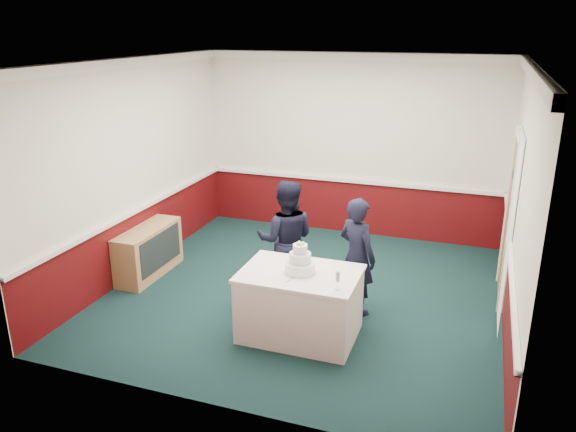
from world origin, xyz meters
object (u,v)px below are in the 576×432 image
(cake_table, at_px, (300,303))
(wedding_cake, at_px, (300,263))
(sideboard, at_px, (149,251))
(champagne_flute, at_px, (338,277))
(person_woman, at_px, (357,256))
(person_man, at_px, (286,240))
(cake_knife, at_px, (292,279))

(cake_table, xyz_separation_m, wedding_cake, (0.00, 0.00, 0.50))
(sideboard, xyz_separation_m, cake_table, (2.55, -0.87, 0.05))
(champagne_flute, xyz_separation_m, person_woman, (-0.03, 1.05, -0.19))
(person_woman, bearing_deg, sideboard, 27.38)
(cake_table, bearing_deg, person_man, 118.47)
(cake_knife, bearing_deg, person_woman, 79.55)
(cake_table, relative_size, cake_knife, 6.00)
(champagne_flute, xyz_separation_m, person_man, (-0.98, 1.16, -0.14))
(person_man, bearing_deg, champagne_flute, 115.11)
(wedding_cake, relative_size, champagne_flute, 1.78)
(wedding_cake, bearing_deg, champagne_flute, -29.25)
(wedding_cake, relative_size, person_man, 0.23)
(wedding_cake, xyz_separation_m, cake_knife, (-0.03, -0.20, -0.11))
(cake_knife, distance_m, person_woman, 1.10)
(champagne_flute, distance_m, person_man, 1.53)
(champagne_flute, bearing_deg, wedding_cake, 150.75)
(person_man, bearing_deg, sideboard, -14.66)
(cake_knife, xyz_separation_m, person_man, (-0.45, 1.08, -0.00))
(cake_knife, distance_m, champagne_flute, 0.55)
(person_man, xyz_separation_m, person_woman, (0.95, -0.11, -0.05))
(sideboard, distance_m, cake_table, 2.69)
(person_woman, bearing_deg, champagne_flute, 120.68)
(person_woman, bearing_deg, cake_knife, 91.90)
(wedding_cake, xyz_separation_m, person_woman, (0.47, 0.77, -0.16))
(sideboard, xyz_separation_m, person_man, (2.07, 0.01, 0.44))
(cake_knife, relative_size, champagne_flute, 1.07)
(cake_table, distance_m, champagne_flute, 0.78)
(sideboard, xyz_separation_m, champagne_flute, (3.05, -1.15, 0.58))
(cake_table, relative_size, person_woman, 0.89)
(sideboard, bearing_deg, cake_table, -18.95)
(champagne_flute, relative_size, person_man, 0.13)
(cake_table, distance_m, person_woman, 0.97)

